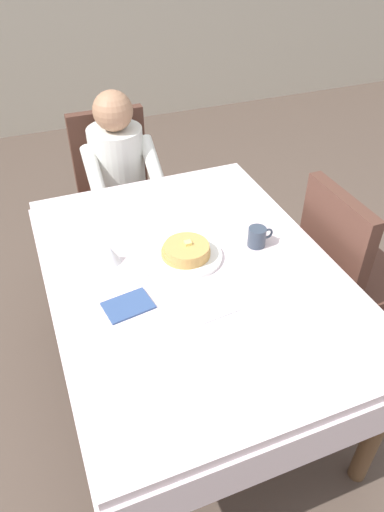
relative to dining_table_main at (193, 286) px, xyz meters
The scene contains 13 objects.
ground_plane 0.65m from the dining_table_main, ahead, with size 14.00×14.00×0.00m, color brown.
dining_table_main is the anchor object (origin of this frame).
chair_diner 1.18m from the dining_table_main, 92.04° to the left, with size 0.44×0.45×0.93m.
diner_person 1.01m from the dining_table_main, 92.35° to the left, with size 0.40×0.43×1.12m.
chair_right_side 0.78m from the dining_table_main, ahead, with size 0.45×0.44×0.93m.
plate_breakfast 0.13m from the dining_table_main, 84.98° to the left, with size 0.28×0.28×0.02m, color white.
breakfast_stack 0.15m from the dining_table_main, 88.66° to the left, with size 0.20×0.20×0.07m.
cup_coffee 0.34m from the dining_table_main, ahead, with size 0.11×0.08×0.08m.
syrup_pitcher 0.36m from the dining_table_main, 150.23° to the left, with size 0.08×0.08×0.07m.
fork_left_of_plate 0.21m from the dining_table_main, 162.31° to the left, with size 0.18×0.01×0.01m, color silver.
knife_right_of_plate 0.22m from the dining_table_main, 16.52° to the left, with size 0.20×0.01×0.01m, color silver.
spoon_near_edge 0.29m from the dining_table_main, 89.25° to the right, with size 0.15×0.01×0.01m, color silver.
napkin_folded 0.33m from the dining_table_main, 160.37° to the right, with size 0.17×0.12×0.01m, color #334C7F.
Camera 1 is at (-0.52, -1.32, 1.94)m, focal length 33.06 mm.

